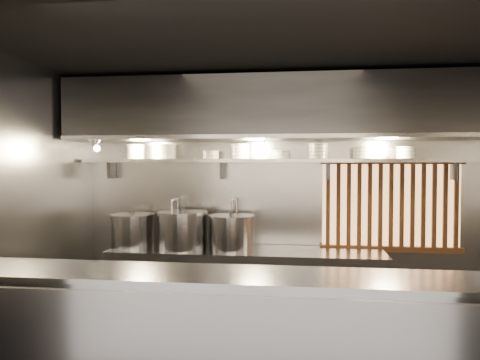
% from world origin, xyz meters
% --- Properties ---
extents(ceiling, '(4.50, 4.50, 0.00)m').
position_xyz_m(ceiling, '(0.00, 0.00, 2.80)').
color(ceiling, black).
rests_on(ceiling, wall_back).
extents(wall_back, '(4.50, 0.00, 4.50)m').
position_xyz_m(wall_back, '(0.00, 1.50, 1.40)').
color(wall_back, gray).
rests_on(wall_back, floor).
extents(wall_left, '(0.00, 3.00, 3.00)m').
position_xyz_m(wall_left, '(-2.25, 0.00, 1.40)').
color(wall_left, gray).
rests_on(wall_left, floor).
extents(serving_counter, '(4.50, 0.56, 1.13)m').
position_xyz_m(serving_counter, '(0.00, -0.96, 0.57)').
color(serving_counter, '#A0A0A5').
rests_on(serving_counter, floor).
extents(cooking_bench, '(3.00, 0.70, 0.90)m').
position_xyz_m(cooking_bench, '(-0.30, 1.13, 0.45)').
color(cooking_bench, '#A0A0A5').
rests_on(cooking_bench, floor).
extents(bowl_shelf, '(4.40, 0.34, 0.04)m').
position_xyz_m(bowl_shelf, '(0.00, 1.32, 1.88)').
color(bowl_shelf, '#A0A0A5').
rests_on(bowl_shelf, wall_back).
extents(exhaust_hood, '(4.40, 0.81, 0.65)m').
position_xyz_m(exhaust_hood, '(0.00, 1.10, 2.42)').
color(exhaust_hood, '#2D2D30').
rests_on(exhaust_hood, ceiling).
extents(wood_screen, '(1.56, 0.09, 1.04)m').
position_xyz_m(wood_screen, '(1.30, 1.45, 1.38)').
color(wood_screen, '#FFB972').
rests_on(wood_screen, wall_back).
extents(faucet_left, '(0.04, 0.30, 0.50)m').
position_xyz_m(faucet_left, '(-1.15, 1.37, 1.31)').
color(faucet_left, silver).
rests_on(faucet_left, wall_back).
extents(faucet_right, '(0.04, 0.30, 0.50)m').
position_xyz_m(faucet_right, '(-0.45, 1.37, 1.31)').
color(faucet_right, silver).
rests_on(faucet_right, wall_back).
extents(heat_lamp, '(0.25, 0.35, 0.20)m').
position_xyz_m(heat_lamp, '(-1.90, 0.85, 2.07)').
color(heat_lamp, '#A0A0A5').
rests_on(heat_lamp, exhaust_hood).
extents(pendant_bulb, '(0.09, 0.09, 0.19)m').
position_xyz_m(pendant_bulb, '(-0.10, 1.20, 1.96)').
color(pendant_bulb, '#2D2D30').
rests_on(pendant_bulb, exhaust_hood).
extents(stock_pot_left, '(0.56, 0.56, 0.41)m').
position_xyz_m(stock_pot_left, '(-1.60, 1.15, 1.09)').
color(stock_pot_left, '#A0A0A5').
rests_on(stock_pot_left, cooking_bench).
extents(stock_pot_mid, '(0.68, 0.68, 0.46)m').
position_xyz_m(stock_pot_mid, '(-1.00, 1.09, 1.11)').
color(stock_pot_mid, '#A0A0A5').
rests_on(stock_pot_mid, cooking_bench).
extents(stock_pot_right, '(0.65, 0.65, 0.42)m').
position_xyz_m(stock_pot_right, '(-0.45, 1.10, 1.09)').
color(stock_pot_right, '#A0A0A5').
rests_on(stock_pot_right, cooking_bench).
extents(bowl_stack_0, '(0.22, 0.22, 0.17)m').
position_xyz_m(bowl_stack_0, '(-1.62, 1.32, 1.98)').
color(bowl_stack_0, white).
rests_on(bowl_stack_0, bowl_shelf).
extents(bowl_stack_1, '(0.23, 0.23, 0.17)m').
position_xyz_m(bowl_stack_1, '(-1.24, 1.32, 1.98)').
color(bowl_stack_1, white).
rests_on(bowl_stack_1, bowl_shelf).
extents(bowl_stack_2, '(0.20, 0.20, 0.09)m').
position_xyz_m(bowl_stack_2, '(-0.72, 1.32, 1.95)').
color(bowl_stack_2, white).
rests_on(bowl_stack_2, bowl_shelf).
extents(bowl_stack_3, '(0.23, 0.23, 0.17)m').
position_xyz_m(bowl_stack_3, '(-0.38, 1.32, 1.98)').
color(bowl_stack_3, white).
rests_on(bowl_stack_3, bowl_shelf).
extents(bowl_stack_4, '(0.22, 0.22, 0.09)m').
position_xyz_m(bowl_stack_4, '(0.07, 1.32, 1.95)').
color(bowl_stack_4, white).
rests_on(bowl_stack_4, bowl_shelf).
extents(bowl_stack_5, '(0.22, 0.22, 0.17)m').
position_xyz_m(bowl_stack_5, '(0.49, 1.32, 1.98)').
color(bowl_stack_5, white).
rests_on(bowl_stack_5, bowl_shelf).
extents(bowl_stack_6, '(0.22, 0.22, 0.13)m').
position_xyz_m(bowl_stack_6, '(0.97, 1.32, 1.97)').
color(bowl_stack_6, white).
rests_on(bowl_stack_6, bowl_shelf).
extents(bowl_stack_7, '(0.20, 0.20, 0.13)m').
position_xyz_m(bowl_stack_7, '(1.42, 1.32, 1.97)').
color(bowl_stack_7, white).
rests_on(bowl_stack_7, bowl_shelf).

